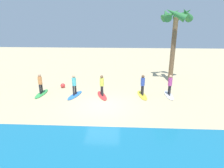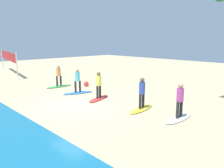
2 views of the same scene
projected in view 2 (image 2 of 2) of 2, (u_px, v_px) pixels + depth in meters
ground_plane at (77, 105)px, 12.92m from camera, size 60.00×60.00×0.00m
surfboard_white at (179, 118)px, 10.67m from camera, size 0.60×2.11×0.09m
surfer_white at (180, 98)px, 10.48m from camera, size 0.32×0.46×1.64m
surfboard_yellow at (141, 109)px, 12.13m from camera, size 0.89×2.16×0.09m
surfer_yellow at (142, 91)px, 11.94m from camera, size 0.32×0.46×1.64m
surfboard_red at (99, 98)px, 14.24m from camera, size 1.23×2.17×0.09m
surfer_red at (99, 83)px, 14.05m from camera, size 0.32×0.44×1.64m
surfboard_blue at (78, 93)px, 15.77m from camera, size 1.11×2.17×0.09m
surfer_blue at (77, 79)px, 15.58m from camera, size 0.32×0.45×1.64m
surfboard_green at (59, 86)px, 17.91m from camera, size 0.68×2.13×0.09m
surfer_green at (59, 74)px, 17.72m from camera, size 0.32×0.46×1.64m
volleyball_net at (8, 57)px, 24.54m from camera, size 8.95×1.75×2.50m
beach_ball at (86, 84)px, 18.11m from camera, size 0.40×0.40×0.40m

